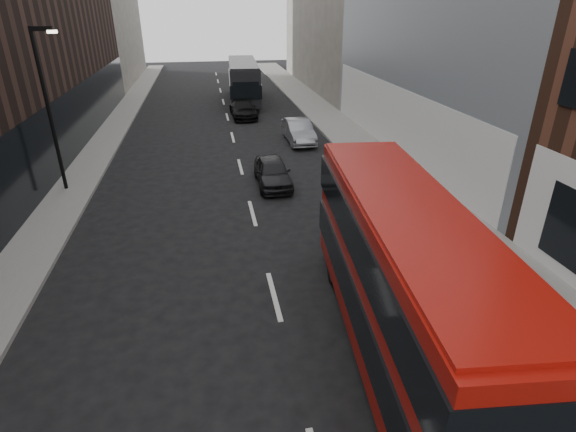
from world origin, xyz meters
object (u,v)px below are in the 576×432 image
grey_bus (243,80)px  car_a (273,172)px  street_lamp (49,101)px  red_bus (403,275)px  car_c (243,109)px  car_b (299,131)px

grey_bus → car_a: size_ratio=2.76×
street_lamp → car_a: street_lamp is taller
red_bus → grey_bus: 32.83m
car_a → red_bus: bearing=-83.5°
car_c → street_lamp: bearing=-126.5°
car_b → car_c: 8.03m
car_a → car_c: bearing=90.6°
red_bus → car_a: (-1.30, 11.92, -1.59)m
street_lamp → car_b: (12.28, 6.20, -3.48)m
red_bus → car_a: 12.10m
street_lamp → red_bus: bearing=-49.8°
red_bus → grey_bus: red_bus is taller
car_c → car_b: bearing=-71.3°
red_bus → grey_bus: size_ratio=0.95×
street_lamp → car_a: bearing=-5.5°
car_b → grey_bus: bearing=98.6°
street_lamp → car_c: 17.03m
red_bus → car_a: bearing=101.7°
street_lamp → car_a: size_ratio=1.80×
street_lamp → car_b: bearing=26.8°
car_b → street_lamp: bearing=-153.7°
red_bus → car_a: size_ratio=2.62×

